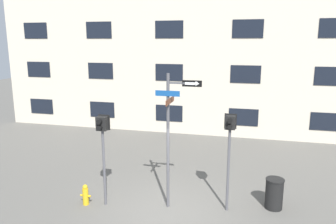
% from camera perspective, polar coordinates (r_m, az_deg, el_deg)
% --- Properties ---
extents(ground_plane, '(60.00, 60.00, 0.00)m').
position_cam_1_polar(ground_plane, '(10.23, -0.36, -17.08)').
color(ground_plane, '#595651').
extents(building_facade, '(24.00, 0.64, 11.21)m').
position_cam_1_polar(building_facade, '(17.56, 7.00, 14.11)').
color(building_facade, beige).
rests_on(building_facade, ground_plane).
extents(street_sign_pole, '(1.33, 0.95, 4.11)m').
position_cam_1_polar(street_sign_pole, '(9.61, 0.51, -3.14)').
color(street_sign_pole, '#4C4C51').
rests_on(street_sign_pole, ground_plane).
extents(pedestrian_signal_left, '(0.37, 0.40, 2.85)m').
position_cam_1_polar(pedestrian_signal_left, '(10.01, -11.32, -4.07)').
color(pedestrian_signal_left, '#4C4C51').
rests_on(pedestrian_signal_left, ground_plane).
extents(pedestrian_signal_right, '(0.35, 0.40, 2.96)m').
position_cam_1_polar(pedestrian_signal_right, '(9.62, 10.67, -4.35)').
color(pedestrian_signal_right, '#4C4C51').
rests_on(pedestrian_signal_right, ground_plane).
extents(fire_hydrant, '(0.34, 0.18, 0.66)m').
position_cam_1_polar(fire_hydrant, '(10.82, -14.17, -13.82)').
color(fire_hydrant, gold).
rests_on(fire_hydrant, ground_plane).
extents(trash_bin, '(0.56, 0.56, 0.95)m').
position_cam_1_polar(trash_bin, '(10.74, 18.00, -13.36)').
color(trash_bin, black).
rests_on(trash_bin, ground_plane).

